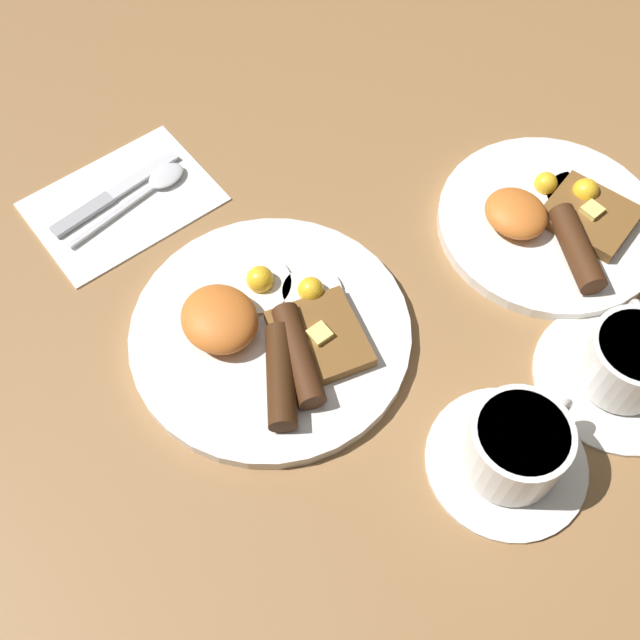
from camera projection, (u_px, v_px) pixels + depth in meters
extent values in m
plane|color=olive|center=(271.00, 337.00, 0.78)|extent=(3.00, 3.00, 0.00)
cylinder|color=silver|center=(271.00, 333.00, 0.77)|extent=(0.29, 0.29, 0.01)
cylinder|color=white|center=(256.00, 284.00, 0.79)|extent=(0.08, 0.08, 0.01)
sphere|color=yellow|center=(260.00, 279.00, 0.78)|extent=(0.03, 0.03, 0.03)
cylinder|color=white|center=(312.00, 292.00, 0.78)|extent=(0.06, 0.06, 0.01)
sphere|color=yellow|center=(311.00, 290.00, 0.77)|extent=(0.03, 0.03, 0.03)
ellipsoid|color=orange|center=(219.00, 319.00, 0.75)|extent=(0.08, 0.07, 0.04)
cylinder|color=#391F0D|center=(281.00, 376.00, 0.72)|extent=(0.10, 0.08, 0.03)
cylinder|color=#422311|center=(297.00, 356.00, 0.73)|extent=(0.11, 0.07, 0.03)
cube|color=brown|center=(320.00, 339.00, 0.75)|extent=(0.11, 0.11, 0.01)
cube|color=#F4E072|center=(320.00, 334.00, 0.74)|extent=(0.02, 0.02, 0.01)
cylinder|color=silver|center=(549.00, 223.00, 0.84)|extent=(0.25, 0.25, 0.01)
cylinder|color=white|center=(543.00, 185.00, 0.86)|extent=(0.07, 0.07, 0.01)
sphere|color=yellow|center=(546.00, 183.00, 0.85)|extent=(0.03, 0.03, 0.03)
cylinder|color=white|center=(578.00, 197.00, 0.85)|extent=(0.07, 0.07, 0.01)
sphere|color=yellow|center=(585.00, 191.00, 0.84)|extent=(0.03, 0.03, 0.03)
ellipsoid|color=orange|center=(516.00, 213.00, 0.82)|extent=(0.07, 0.06, 0.03)
cylinder|color=#402210|center=(577.00, 248.00, 0.80)|extent=(0.10, 0.07, 0.03)
cube|color=brown|center=(590.00, 216.00, 0.83)|extent=(0.11, 0.10, 0.01)
cube|color=#F4E072|center=(592.00, 210.00, 0.82)|extent=(0.02, 0.02, 0.01)
cylinder|color=silver|center=(506.00, 461.00, 0.70)|extent=(0.15, 0.15, 0.01)
cylinder|color=silver|center=(516.00, 446.00, 0.67)|extent=(0.09, 0.09, 0.07)
cylinder|color=#56331E|center=(524.00, 433.00, 0.64)|extent=(0.08, 0.08, 0.00)
torus|color=silver|center=(553.00, 417.00, 0.68)|extent=(0.01, 0.05, 0.05)
cylinder|color=silver|center=(617.00, 377.00, 0.75)|extent=(0.17, 0.17, 0.01)
cylinder|color=silver|center=(630.00, 360.00, 0.72)|extent=(0.09, 0.09, 0.06)
torus|color=silver|center=(632.00, 320.00, 0.74)|extent=(0.03, 0.04, 0.04)
cube|color=white|center=(122.00, 201.00, 0.87)|extent=(0.15, 0.20, 0.01)
cube|color=silver|center=(143.00, 175.00, 0.88)|extent=(0.02, 0.10, 0.00)
cube|color=#9E9EA3|center=(82.00, 215.00, 0.85)|extent=(0.02, 0.08, 0.01)
ellipsoid|color=silver|center=(166.00, 176.00, 0.88)|extent=(0.04, 0.05, 0.01)
cube|color=silver|center=(111.00, 216.00, 0.85)|extent=(0.02, 0.12, 0.00)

